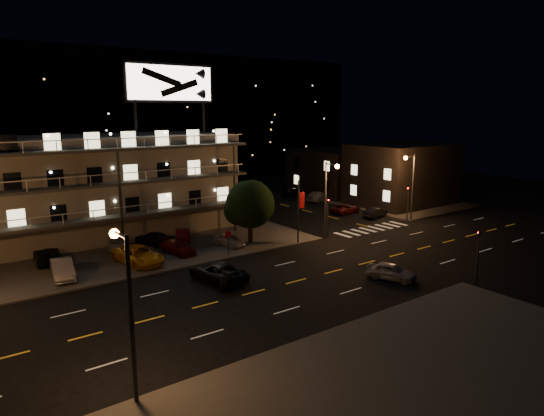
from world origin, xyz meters
TOP-DOWN VIEW (x-y plane):
  - ground at (0.00, 0.00)m, footprint 140.00×140.00m
  - curb_nw at (-14.00, 20.00)m, footprint 44.00×24.00m
  - curb_ne at (30.00, 20.00)m, footprint 16.00×24.00m
  - motel at (-9.94, 23.88)m, footprint 28.00×13.80m
  - side_bldg_front at (29.99, 16.00)m, footprint 14.06×10.00m
  - side_bldg_back at (29.99, 28.00)m, footprint 14.06×12.00m
  - hill_backdrop at (-5.94, 68.78)m, footprint 120.00×25.00m
  - streetlight_nc at (8.50, 7.94)m, footprint 0.44×1.92m
  - streetlight_ne at (22.14, 8.30)m, footprint 1.92×0.44m
  - streetlight_s at (-18.00, -7.94)m, footprint 0.44×1.92m
  - signal_nw at (9.00, 8.50)m, footprint 0.20×0.27m
  - signal_sw at (9.00, -8.50)m, footprint 0.20×0.27m
  - signal_ne at (22.00, 8.50)m, footprint 0.27×0.20m
  - banner_north at (5.09, 8.40)m, footprint 0.83×0.16m
  - stop_sign at (-3.00, 8.57)m, footprint 0.91×0.11m
  - tree at (1.06, 11.16)m, footprint 5.01×4.82m
  - lot_car_1 at (-16.65, 11.15)m, footprint 2.12×4.58m
  - lot_car_2 at (-10.48, 11.12)m, footprint 3.34×5.78m
  - lot_car_3 at (-6.40, 11.95)m, footprint 2.45×4.46m
  - lot_car_4 at (-1.26, 11.24)m, footprint 2.13×3.78m
  - lot_car_6 at (-16.72, 16.06)m, footprint 2.48×4.66m
  - lot_car_7 at (-10.30, 16.99)m, footprint 3.09×4.59m
  - lot_car_8 at (-7.14, 15.97)m, footprint 2.93×4.34m
  - lot_car_9 at (-4.17, 15.54)m, footprint 2.95×4.24m
  - side_car_0 at (20.34, 12.04)m, footprint 4.13×2.16m
  - side_car_1 at (19.15, 16.10)m, footprint 4.66×2.60m
  - side_car_2 at (22.03, 24.83)m, footprint 5.21×3.55m
  - side_car_3 at (21.34, 29.69)m, footprint 4.62×2.66m
  - road_car_east at (4.35, -4.10)m, footprint 2.89×4.20m
  - road_car_west at (-6.94, 3.70)m, footprint 3.20×5.74m

SIDE VIEW (x-z plane):
  - ground at x=0.00m, z-range 0.00..0.00m
  - curb_nw at x=-14.00m, z-range 0.00..0.15m
  - curb_ne at x=30.00m, z-range 0.00..0.15m
  - side_car_1 at x=19.15m, z-range 0.00..1.23m
  - side_car_0 at x=20.34m, z-range 0.00..1.30m
  - road_car_east at x=4.35m, z-range 0.00..1.33m
  - side_car_2 at x=22.03m, z-range 0.00..1.40m
  - side_car_3 at x=21.34m, z-range 0.00..1.48m
  - lot_car_4 at x=-1.26m, z-range 0.15..1.37m
  - road_car_west at x=-6.94m, z-range 0.00..1.52m
  - lot_car_3 at x=-6.40m, z-range 0.15..1.37m
  - lot_car_7 at x=-10.30m, z-range 0.15..1.38m
  - lot_car_6 at x=-16.72m, z-range 0.15..1.40m
  - lot_car_9 at x=-4.17m, z-range 0.15..1.47m
  - lot_car_8 at x=-7.14m, z-range 0.15..1.52m
  - lot_car_1 at x=-16.65m, z-range 0.15..1.61m
  - lot_car_2 at x=-10.48m, z-range 0.15..1.67m
  - stop_sign at x=-3.00m, z-range 0.41..3.01m
  - signal_nw at x=9.00m, z-range 0.27..4.87m
  - signal_sw at x=9.00m, z-range 0.27..4.87m
  - signal_ne at x=22.00m, z-range 0.27..4.87m
  - banner_north at x=5.09m, z-range 0.23..6.63m
  - side_bldg_back at x=29.99m, z-range 0.00..7.00m
  - tree at x=1.06m, z-range 0.74..7.05m
  - side_bldg_front at x=29.99m, z-range 0.00..8.50m
  - streetlight_nc at x=8.50m, z-range 0.96..8.96m
  - streetlight_ne at x=22.14m, z-range 0.96..8.96m
  - streetlight_s at x=-18.00m, z-range 0.96..8.96m
  - motel at x=-9.94m, z-range -3.71..14.39m
  - hill_backdrop at x=-5.94m, z-range -0.45..23.55m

